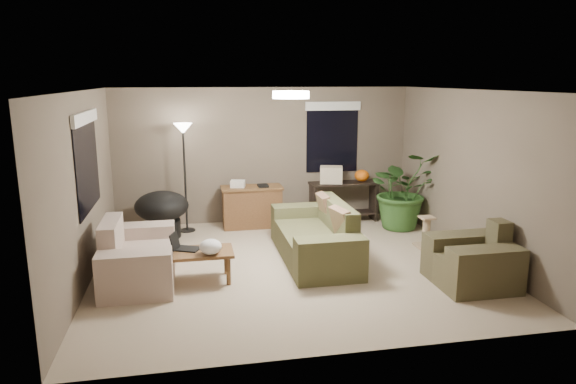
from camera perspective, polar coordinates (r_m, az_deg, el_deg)
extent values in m
plane|color=tan|center=(7.53, 0.29, -8.15)|extent=(5.50, 5.50, 0.00)
plane|color=white|center=(7.05, 0.32, 11.24)|extent=(5.50, 5.50, 0.00)
plane|color=#6A5D4E|center=(9.61, -2.62, 4.09)|extent=(5.50, 0.00, 5.50)
plane|color=#6A5D4E|center=(4.83, 6.14, -4.51)|extent=(5.50, 0.00, 5.50)
plane|color=#6A5D4E|center=(7.18, -21.75, 0.31)|extent=(0.00, 5.00, 5.00)
plane|color=#6A5D4E|center=(8.17, 19.59, 1.87)|extent=(0.00, 5.00, 5.00)
cube|color=#47472B|center=(7.77, 2.87, -5.86)|extent=(0.95, 1.48, 0.42)
cube|color=brown|center=(7.74, 5.53, -2.69)|extent=(0.22, 1.48, 0.43)
cube|color=brown|center=(6.90, 4.72, -7.50)|extent=(0.95, 0.36, 0.60)
cube|color=brown|center=(8.60, 1.41, -3.40)|extent=(0.95, 0.36, 0.60)
cube|color=#8C7251|center=(7.30, 6.05, -3.51)|extent=(0.32, 0.49, 0.47)
cube|color=#8C7251|center=(8.14, 4.20, -1.80)|extent=(0.24, 0.45, 0.47)
cube|color=beige|center=(7.22, -16.13, -7.80)|extent=(0.90, 0.88, 0.42)
cube|color=beige|center=(7.13, -19.06, -4.67)|extent=(0.22, 0.88, 0.43)
cube|color=beige|center=(6.61, -16.63, -8.92)|extent=(0.90, 0.36, 0.60)
cube|color=beige|center=(7.78, -15.79, -5.61)|extent=(0.90, 0.36, 0.60)
cube|color=brown|center=(7.22, 19.64, -8.06)|extent=(0.95, 0.28, 0.42)
cube|color=#49432C|center=(7.28, 22.37, -4.59)|extent=(0.22, 0.28, 0.43)
cube|color=brown|center=(6.94, 21.04, -8.23)|extent=(0.95, 0.36, 0.60)
cube|color=#46402A|center=(7.45, 18.45, -6.60)|extent=(0.95, 0.36, 0.60)
cube|color=brown|center=(6.94, -10.28, -6.67)|extent=(1.00, 0.55, 0.04)
cylinder|color=brown|center=(6.84, -13.75, -9.01)|extent=(0.06, 0.06, 0.38)
cylinder|color=brown|center=(6.84, -6.63, -8.71)|extent=(0.06, 0.06, 0.38)
cylinder|color=brown|center=(7.21, -13.61, -7.85)|extent=(0.06, 0.06, 0.38)
cylinder|color=brown|center=(7.22, -6.88, -7.57)|extent=(0.06, 0.06, 0.38)
cube|color=black|center=(7.03, -11.13, -6.21)|extent=(0.40, 0.34, 0.02)
cube|color=black|center=(7.00, -12.48, -5.34)|extent=(0.14, 0.24, 0.22)
ellipsoid|color=white|center=(6.77, -8.60, -6.04)|extent=(0.37, 0.35, 0.20)
cube|color=brown|center=(9.35, -4.02, -1.76)|extent=(1.05, 0.45, 0.71)
cube|color=brown|center=(9.27, -4.06, 0.49)|extent=(1.10, 0.50, 0.04)
cube|color=silver|center=(9.23, -5.61, 0.91)|extent=(0.29, 0.25, 0.12)
cube|color=black|center=(9.24, -2.79, 0.72)|extent=(0.19, 0.23, 0.04)
cube|color=black|center=(9.69, 6.23, 0.98)|extent=(1.30, 0.40, 0.04)
cube|color=black|center=(9.62, 2.75, -1.35)|extent=(0.05, 0.38, 0.71)
cube|color=black|center=(9.96, 9.48, -1.01)|extent=(0.05, 0.38, 0.71)
cube|color=black|center=(9.82, 6.15, -2.34)|extent=(1.25, 0.36, 0.03)
ellipsoid|color=orange|center=(9.77, 8.21, 1.81)|extent=(0.35, 0.35, 0.22)
cube|color=beige|center=(9.59, 4.82, 1.94)|extent=(0.48, 0.41, 0.31)
cylinder|color=black|center=(9.02, -13.73, -3.98)|extent=(0.60, 0.60, 0.30)
ellipsoid|color=black|center=(8.92, -13.86, -1.52)|extent=(1.19, 1.19, 0.50)
cylinder|color=black|center=(9.34, -11.12, -4.19)|extent=(0.28, 0.28, 0.02)
cylinder|color=black|center=(9.13, -11.35, 1.17)|extent=(0.04, 0.04, 1.78)
cone|color=white|center=(9.00, -11.60, 6.93)|extent=(0.32, 0.32, 0.18)
cylinder|color=white|center=(7.05, 0.32, 10.75)|extent=(0.50, 0.50, 0.10)
imported|color=#2D5923|center=(9.45, 12.62, -0.67)|extent=(1.27, 1.41, 1.10)
cube|color=tan|center=(8.62, 15.01, -5.78)|extent=(0.32, 0.32, 0.03)
cylinder|color=tan|center=(8.55, 15.10, -4.28)|extent=(0.12, 0.12, 0.44)
cube|color=tan|center=(8.49, 15.19, -2.76)|extent=(0.22, 0.22, 0.03)
cube|color=black|center=(7.42, -21.41, 3.06)|extent=(0.01, 1.50, 1.30)
cube|color=white|center=(7.35, -21.63, 7.69)|extent=(0.05, 1.56, 0.16)
cube|color=black|center=(9.83, 4.93, 6.01)|extent=(1.00, 0.01, 1.30)
cube|color=white|center=(9.76, 5.03, 9.49)|extent=(1.06, 0.05, 0.16)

